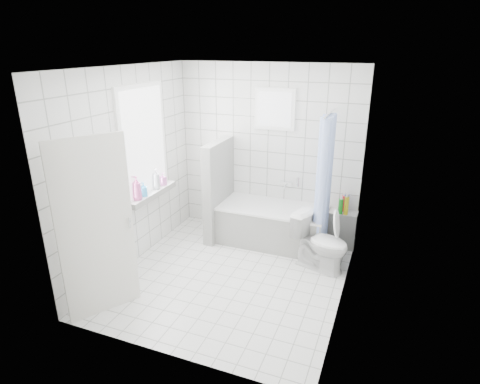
% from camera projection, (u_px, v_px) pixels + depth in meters
% --- Properties ---
extents(ground, '(3.00, 3.00, 0.00)m').
position_uv_depth(ground, '(230.00, 276.00, 5.20)').
color(ground, white).
rests_on(ground, ground).
extents(ceiling, '(3.00, 3.00, 0.00)m').
position_uv_depth(ceiling, '(228.00, 67.00, 4.29)').
color(ceiling, white).
rests_on(ceiling, ground).
extents(wall_back, '(2.80, 0.02, 2.60)m').
position_uv_depth(wall_back, '(268.00, 152.00, 6.06)').
color(wall_back, white).
rests_on(wall_back, ground).
extents(wall_front, '(2.80, 0.02, 2.60)m').
position_uv_depth(wall_front, '(161.00, 234.00, 3.44)').
color(wall_front, white).
rests_on(wall_front, ground).
extents(wall_left, '(0.02, 3.00, 2.60)m').
position_uv_depth(wall_left, '(130.00, 169.00, 5.22)').
color(wall_left, white).
rests_on(wall_left, ground).
extents(wall_right, '(0.02, 3.00, 2.60)m').
position_uv_depth(wall_right, '(350.00, 197.00, 4.27)').
color(wall_right, white).
rests_on(wall_right, ground).
extents(window_left, '(0.01, 0.90, 1.40)m').
position_uv_depth(window_left, '(145.00, 142.00, 5.37)').
color(window_left, white).
rests_on(window_left, wall_left).
extents(window_back, '(0.50, 0.01, 0.50)m').
position_uv_depth(window_back, '(274.00, 109.00, 5.76)').
color(window_back, white).
rests_on(window_back, wall_back).
extents(window_sill, '(0.18, 1.02, 0.08)m').
position_uv_depth(window_sill, '(152.00, 194.00, 5.61)').
color(window_sill, white).
rests_on(window_sill, wall_left).
extents(door, '(0.45, 0.71, 2.00)m').
position_uv_depth(door, '(96.00, 230.00, 4.21)').
color(door, silver).
rests_on(door, ground).
extents(bathtub, '(1.58, 0.77, 0.58)m').
position_uv_depth(bathtub, '(272.00, 225.00, 6.00)').
color(bathtub, white).
rests_on(bathtub, ground).
extents(partition_wall, '(0.15, 0.85, 1.50)m').
position_uv_depth(partition_wall, '(219.00, 190.00, 6.09)').
color(partition_wall, white).
rests_on(partition_wall, ground).
extents(tiled_ledge, '(0.40, 0.24, 0.55)m').
position_uv_depth(tiled_ledge, '(342.00, 229.00, 5.89)').
color(tiled_ledge, white).
rests_on(tiled_ledge, ground).
extents(toilet, '(0.83, 0.61, 0.75)m').
position_uv_depth(toilet, '(321.00, 242.00, 5.28)').
color(toilet, white).
rests_on(toilet, ground).
extents(curtain_rod, '(0.02, 0.80, 0.02)m').
position_uv_depth(curtain_rod, '(330.00, 113.00, 5.14)').
color(curtain_rod, silver).
rests_on(curtain_rod, wall_back).
extents(shower_curtain, '(0.14, 0.48, 1.78)m').
position_uv_depth(shower_curtain, '(323.00, 182.00, 5.34)').
color(shower_curtain, '#4F76EA').
rests_on(shower_curtain, curtain_rod).
extents(tub_faucet, '(0.18, 0.06, 0.06)m').
position_uv_depth(tub_faucet, '(286.00, 183.00, 6.07)').
color(tub_faucet, silver).
rests_on(tub_faucet, wall_back).
extents(sill_bottles, '(0.17, 0.77, 0.33)m').
position_uv_depth(sill_bottles, '(147.00, 184.00, 5.46)').
color(sill_bottles, '#34B4EE').
rests_on(sill_bottles, window_sill).
extents(ledge_bottles, '(0.14, 0.18, 0.27)m').
position_uv_depth(ledge_bottles, '(344.00, 205.00, 5.74)').
color(ledge_bottles, yellow).
rests_on(ledge_bottles, tiled_ledge).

